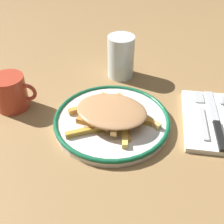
{
  "coord_description": "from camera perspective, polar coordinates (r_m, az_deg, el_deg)",
  "views": [
    {
      "loc": [
        0.06,
        -0.49,
        0.44
      ],
      "look_at": [
        0.0,
        0.0,
        0.03
      ],
      "focal_mm": 45.89,
      "sensor_mm": 36.0,
      "label": 1
    }
  ],
  "objects": [
    {
      "name": "ground_plane",
      "position": [
        0.66,
        0.0,
        -2.36
      ],
      "size": [
        2.6,
        2.6,
        0.0
      ],
      "primitive_type": "plane",
      "color": "olive"
    },
    {
      "name": "knife",
      "position": [
        0.68,
        20.06,
        -2.08
      ],
      "size": [
        0.02,
        0.21,
        0.01
      ],
      "color": "black",
      "rests_on": "napkin"
    },
    {
      "name": "fork",
      "position": [
        0.7,
        17.45,
        -0.31
      ],
      "size": [
        0.02,
        0.18,
        0.01
      ],
      "color": "silver",
      "rests_on": "napkin"
    },
    {
      "name": "water_glass",
      "position": [
        0.8,
        1.99,
        10.93
      ],
      "size": [
        0.07,
        0.07,
        0.12
      ],
      "primitive_type": "cylinder",
      "color": "silver",
      "rests_on": "ground_plane"
    },
    {
      "name": "fries_heap",
      "position": [
        0.63,
        -0.18,
        -0.11
      ],
      "size": [
        0.21,
        0.18,
        0.04
      ],
      "color": "gold",
      "rests_on": "plate"
    },
    {
      "name": "coffee_mug",
      "position": [
        0.73,
        -19.49,
        3.69
      ],
      "size": [
        0.1,
        0.08,
        0.08
      ],
      "color": "#BB3D29",
      "rests_on": "ground_plane"
    },
    {
      "name": "napkin",
      "position": [
        0.7,
        19.67,
        -1.65
      ],
      "size": [
        0.15,
        0.22,
        0.01
      ],
      "primitive_type": "cube",
      "rotation": [
        0.0,
        0.0,
        -0.04
      ],
      "color": "white",
      "rests_on": "ground_plane"
    },
    {
      "name": "plate",
      "position": [
        0.65,
        0.0,
        -1.66
      ],
      "size": [
        0.27,
        0.27,
        0.02
      ],
      "color": "silver",
      "rests_on": "ground_plane"
    }
  ]
}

